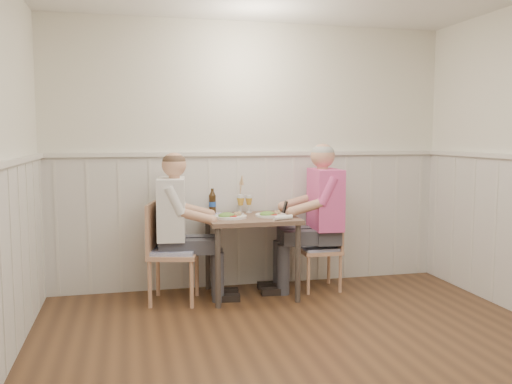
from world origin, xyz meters
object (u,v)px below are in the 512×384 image
(dining_table, at_px, (251,228))
(diner_cream, at_px, (177,238))
(beer_bottle, at_px, (212,203))
(chair_right, at_px, (324,246))
(grass_vase, at_px, (239,195))
(man_in_pink, at_px, (320,228))
(chair_left, at_px, (167,248))

(dining_table, distance_m, diner_cream, 0.69)
(beer_bottle, bearing_deg, chair_right, -11.02)
(dining_table, height_order, beer_bottle, beer_bottle)
(dining_table, relative_size, beer_bottle, 3.38)
(chair_right, relative_size, diner_cream, 0.58)
(beer_bottle, relative_size, grass_vase, 0.64)
(chair_right, height_order, grass_vase, grass_vase)
(chair_right, bearing_deg, man_in_pink, -160.27)
(chair_right, relative_size, grass_vase, 2.06)
(grass_vase, bearing_deg, chair_right, -14.19)
(chair_right, xyz_separation_m, diner_cream, (-1.43, -0.04, 0.15))
(dining_table, xyz_separation_m, chair_left, (-0.77, -0.02, -0.15))
(dining_table, bearing_deg, man_in_pink, 3.28)
(chair_right, bearing_deg, chair_left, -177.31)
(chair_left, xyz_separation_m, beer_bottle, (0.45, 0.28, 0.37))
(diner_cream, bearing_deg, man_in_pink, 0.78)
(chair_left, bearing_deg, dining_table, 1.11)
(dining_table, height_order, chair_right, chair_right)
(dining_table, distance_m, grass_vase, 0.39)
(chair_left, bearing_deg, beer_bottle, 31.51)
(chair_right, xyz_separation_m, beer_bottle, (-1.06, 0.21, 0.43))
(chair_left, height_order, grass_vase, grass_vase)
(chair_right, height_order, diner_cream, diner_cream)
(chair_right, height_order, man_in_pink, man_in_pink)
(dining_table, bearing_deg, beer_bottle, 140.55)
(chair_left, bearing_deg, diner_cream, 22.77)
(diner_cream, bearing_deg, beer_bottle, 33.36)
(dining_table, bearing_deg, chair_left, -178.89)
(grass_vase, bearing_deg, diner_cream, -159.26)
(diner_cream, height_order, beer_bottle, diner_cream)
(chair_left, xyz_separation_m, grass_vase, (0.72, 0.27, 0.43))
(man_in_pink, xyz_separation_m, diner_cream, (-1.39, -0.02, -0.03))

